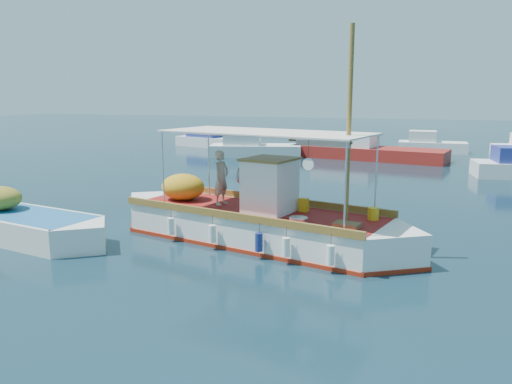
% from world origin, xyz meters
% --- Properties ---
extents(ground, '(160.00, 160.00, 0.00)m').
position_xyz_m(ground, '(0.00, 0.00, 0.00)').
color(ground, black).
rests_on(ground, ground).
extents(fishing_caique, '(9.87, 4.29, 6.17)m').
position_xyz_m(fishing_caique, '(-0.58, 0.22, 0.54)').
color(fishing_caique, white).
rests_on(fishing_caique, ground).
extents(dinghy, '(6.91, 2.74, 1.71)m').
position_xyz_m(dinghy, '(-7.36, -1.89, 0.36)').
color(dinghy, white).
rests_on(dinghy, ground).
extents(bg_boat_nw, '(6.67, 4.00, 1.80)m').
position_xyz_m(bg_boat_nw, '(-7.59, 19.64, 0.49)').
color(bg_boat_nw, silver).
rests_on(bg_boat_nw, ground).
extents(bg_boat_n, '(10.59, 4.65, 1.80)m').
position_xyz_m(bg_boat_n, '(-0.14, 20.74, 0.49)').
color(bg_boat_n, maroon).
rests_on(bg_boat_n, ground).
extents(bg_boat_far_w, '(7.49, 4.20, 1.80)m').
position_xyz_m(bg_boat_far_w, '(-12.76, 24.54, 0.49)').
color(bg_boat_far_w, silver).
rests_on(bg_boat_far_w, ground).
extents(bg_boat_far_n, '(4.89, 2.08, 1.80)m').
position_xyz_m(bg_boat_far_n, '(4.14, 26.18, 0.49)').
color(bg_boat_far_n, silver).
rests_on(bg_boat_far_n, ground).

